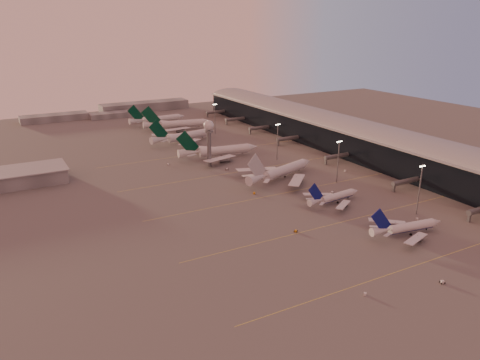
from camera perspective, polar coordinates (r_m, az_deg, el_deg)
ground at (r=202.44m, az=9.74°, el=-7.21°), size 700.00×700.00×0.00m
taxiway_markings at (r=260.28m, az=7.34°, el=-1.10°), size 180.00×185.25×0.02m
terminal at (r=345.05m, az=12.67°, el=5.37°), size 57.00×362.00×23.04m
radar_tower at (r=295.12m, az=-3.82°, el=5.64°), size 6.40×6.40×31.10m
mast_a at (r=235.82m, az=21.07°, el=-0.83°), size 3.60×0.56×25.00m
mast_b at (r=270.32m, az=11.88°, el=2.46°), size 3.60×0.56×25.00m
mast_c at (r=309.73m, az=4.59°, el=4.87°), size 3.60×0.56×25.00m
mast_d at (r=385.34m, az=-3.07°, el=7.66°), size 3.60×0.56×25.00m
distant_horizon at (r=487.97m, az=-14.46°, el=8.27°), size 165.00×37.50×9.00m
narrowbody_near at (r=215.17m, az=19.63°, el=-5.60°), size 37.08×29.41×14.54m
narrowbody_mid at (r=241.82m, az=11.38°, el=-2.19°), size 35.14×27.93×13.74m
widebody_white at (r=274.54m, az=5.08°, el=0.83°), size 56.07×44.23×20.43m
greentail_a at (r=316.80m, az=-2.55°, el=3.36°), size 57.51×46.23×20.91m
greentail_b at (r=360.22m, az=-6.83°, el=5.13°), size 57.11×45.69×20.96m
greentail_c at (r=403.77m, az=-7.51°, el=6.60°), size 59.80×47.90×21.88m
greentail_d at (r=429.17m, az=-9.97°, el=7.15°), size 54.29×43.68×19.72m
gsv_truck_a at (r=167.80m, az=15.03°, el=-13.06°), size 4.86×4.58×1.99m
gsv_tug_near at (r=183.34m, az=23.44°, el=-11.35°), size 3.04×3.90×0.98m
gsv_catering_a at (r=233.35m, az=20.85°, el=-4.15°), size 4.40×2.25×3.53m
gsv_tug_mid at (r=207.73m, az=6.81°, el=-6.21°), size 3.74×3.70×0.94m
gsv_truck_b at (r=256.30m, az=11.24°, el=-1.34°), size 6.12×2.85×2.38m
gsv_truck_c at (r=250.64m, az=1.76°, el=-1.44°), size 5.30×5.93×2.38m
gsv_catering_b at (r=294.10m, az=12.78°, el=1.40°), size 6.17×4.49×4.63m
gsv_tug_far at (r=291.04m, az=-1.60°, el=1.32°), size 3.75×4.48×1.10m
gsv_truck_d at (r=304.30m, az=-8.84°, el=2.00°), size 4.16×5.91×2.25m
gsv_tug_hangar at (r=347.21m, az=-0.48°, el=4.21°), size 4.14×2.97×1.08m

